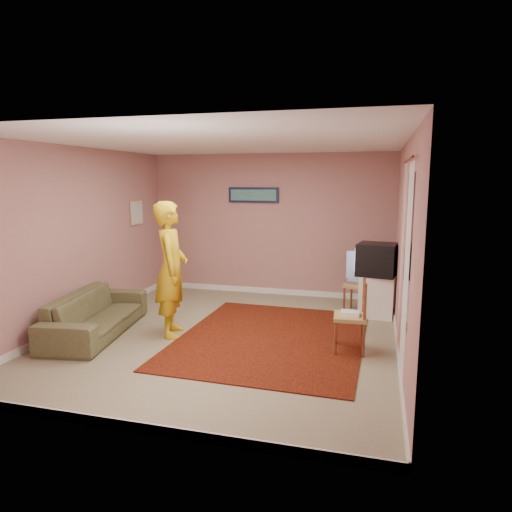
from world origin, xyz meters
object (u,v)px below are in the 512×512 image
(chair_b, at_px, (350,308))
(chair_a, at_px, (359,278))
(sofa, at_px, (96,314))
(tv_cabinet, at_px, (375,296))
(person, at_px, (171,269))
(crt_tv, at_px, (377,259))

(chair_b, bearing_deg, chair_a, 174.88)
(chair_b, bearing_deg, sofa, -89.97)
(chair_b, relative_size, sofa, 0.25)
(tv_cabinet, relative_size, chair_a, 1.29)
(sofa, relative_size, person, 1.07)
(tv_cabinet, xyz_separation_m, crt_tv, (-0.01, 0.00, 0.58))
(tv_cabinet, xyz_separation_m, person, (-2.71, -1.62, 0.60))
(crt_tv, bearing_deg, sofa, -143.81)
(chair_a, bearing_deg, person, -128.23)
(chair_a, xyz_separation_m, chair_b, (-0.03, -1.76, -0.01))
(sofa, bearing_deg, tv_cabinet, -72.64)
(chair_a, relative_size, chair_b, 1.03)
(chair_a, relative_size, sofa, 0.26)
(crt_tv, relative_size, chair_a, 1.29)
(sofa, bearing_deg, chair_a, -69.24)
(chair_a, height_order, sofa, chair_a)
(chair_a, distance_m, person, 3.03)
(chair_b, xyz_separation_m, person, (-2.41, 0.01, 0.37))
(tv_cabinet, height_order, person, person)
(sofa, distance_m, person, 1.25)
(chair_b, height_order, person, person)
(chair_b, bearing_deg, tv_cabinet, 165.60)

